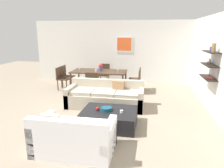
{
  "coord_description": "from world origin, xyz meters",
  "views": [
    {
      "loc": [
        1.29,
        -5.48,
        2.2
      ],
      "look_at": [
        0.23,
        0.2,
        0.75
      ],
      "focal_mm": 33.08,
      "sensor_mm": 36.0,
      "label": 1
    }
  ],
  "objects_px": {
    "decorative_bowl": "(106,109)",
    "apple_on_coffee_table": "(98,109)",
    "dining_chair_left_near": "(62,77)",
    "wine_glass_head": "(102,66)",
    "candle_jar": "(122,112)",
    "centerpiece_vase": "(101,67)",
    "dining_chair_right_near": "(136,80)",
    "wine_glass_left_near": "(79,68)",
    "sofa_beige": "(106,97)",
    "dining_chair_head": "(104,73)",
    "dining_chair_foot": "(93,83)",
    "coffee_table": "(109,118)",
    "dining_chair_right_far": "(137,77)",
    "dining_chair_left_far": "(66,75)",
    "wine_glass_right_near": "(118,69)",
    "loveseat_white": "(74,137)",
    "wine_glass_foot": "(96,70)",
    "dining_table": "(99,72)"
  },
  "relations": [
    {
      "from": "loveseat_white",
      "to": "dining_chair_left_near",
      "type": "height_order",
      "value": "dining_chair_left_near"
    },
    {
      "from": "dining_table",
      "to": "wine_glass_foot",
      "type": "bearing_deg",
      "value": -90.0
    },
    {
      "from": "dining_chair_left_far",
      "to": "wine_glass_foot",
      "type": "bearing_deg",
      "value": -24.97
    },
    {
      "from": "dining_chair_left_near",
      "to": "wine_glass_head",
      "type": "distance_m",
      "value": 1.65
    },
    {
      "from": "loveseat_white",
      "to": "dining_chair_left_far",
      "type": "distance_m",
      "value": 4.98
    },
    {
      "from": "loveseat_white",
      "to": "wine_glass_foot",
      "type": "height_order",
      "value": "wine_glass_foot"
    },
    {
      "from": "dining_chair_head",
      "to": "dining_chair_foot",
      "type": "relative_size",
      "value": 1.0
    },
    {
      "from": "dining_chair_left_near",
      "to": "wine_glass_right_near",
      "type": "height_order",
      "value": "wine_glass_right_near"
    },
    {
      "from": "dining_chair_left_far",
      "to": "sofa_beige",
      "type": "bearing_deg",
      "value": -44.12
    },
    {
      "from": "coffee_table",
      "to": "decorative_bowl",
      "type": "bearing_deg",
      "value": 173.18
    },
    {
      "from": "sofa_beige",
      "to": "dining_chair_foot",
      "type": "height_order",
      "value": "dining_chair_foot"
    },
    {
      "from": "dining_chair_head",
      "to": "dining_chair_foot",
      "type": "distance_m",
      "value": 1.83
    },
    {
      "from": "wine_glass_foot",
      "to": "wine_glass_head",
      "type": "xyz_separation_m",
      "value": [
        0.0,
        0.9,
        0.01
      ]
    },
    {
      "from": "coffee_table",
      "to": "dining_chair_head",
      "type": "bearing_deg",
      "value": 104.24
    },
    {
      "from": "sofa_beige",
      "to": "wine_glass_head",
      "type": "height_order",
      "value": "wine_glass_head"
    },
    {
      "from": "decorative_bowl",
      "to": "candle_jar",
      "type": "bearing_deg",
      "value": -12.34
    },
    {
      "from": "sofa_beige",
      "to": "dining_chair_foot",
      "type": "distance_m",
      "value": 1.13
    },
    {
      "from": "dining_table",
      "to": "dining_chair_foot",
      "type": "relative_size",
      "value": 2.38
    },
    {
      "from": "sofa_beige",
      "to": "dining_chair_left_near",
      "type": "xyz_separation_m",
      "value": [
        -2.11,
        1.58,
        0.21
      ]
    },
    {
      "from": "coffee_table",
      "to": "wine_glass_head",
      "type": "bearing_deg",
      "value": 106.03
    },
    {
      "from": "dining_chair_head",
      "to": "dining_chair_foot",
      "type": "bearing_deg",
      "value": -90.0
    },
    {
      "from": "decorative_bowl",
      "to": "wine_glass_right_near",
      "type": "xyz_separation_m",
      "value": [
        -0.19,
        2.96,
        0.44
      ]
    },
    {
      "from": "decorative_bowl",
      "to": "dining_chair_head",
      "type": "distance_m",
      "value": 4.11
    },
    {
      "from": "dining_chair_left_far",
      "to": "wine_glass_right_near",
      "type": "xyz_separation_m",
      "value": [
        2.21,
        -0.36,
        0.36
      ]
    },
    {
      "from": "dining_table",
      "to": "dining_chair_left_near",
      "type": "bearing_deg",
      "value": -171.06
    },
    {
      "from": "dining_chair_foot",
      "to": "wine_glass_left_near",
      "type": "relative_size",
      "value": 5.69
    },
    {
      "from": "coffee_table",
      "to": "apple_on_coffee_table",
      "type": "distance_m",
      "value": 0.36
    },
    {
      "from": "dining_chair_foot",
      "to": "wine_glass_head",
      "type": "xyz_separation_m",
      "value": [
        -0.0,
        1.36,
        0.36
      ]
    },
    {
      "from": "loveseat_white",
      "to": "dining_chair_right_far",
      "type": "bearing_deg",
      "value": 79.18
    },
    {
      "from": "centerpiece_vase",
      "to": "apple_on_coffee_table",
      "type": "bearing_deg",
      "value": -77.76
    },
    {
      "from": "wine_glass_right_near",
      "to": "apple_on_coffee_table",
      "type": "bearing_deg",
      "value": -90.27
    },
    {
      "from": "apple_on_coffee_table",
      "to": "dining_chair_foot",
      "type": "bearing_deg",
      "value": 108.58
    },
    {
      "from": "dining_chair_right_far",
      "to": "wine_glass_right_near",
      "type": "relative_size",
      "value": 5.34
    },
    {
      "from": "sofa_beige",
      "to": "centerpiece_vase",
      "type": "xyz_separation_m",
      "value": [
        -0.59,
        1.84,
        0.6
      ]
    },
    {
      "from": "dining_chair_right_near",
      "to": "decorative_bowl",
      "type": "bearing_deg",
      "value": -100.11
    },
    {
      "from": "dining_chair_right_far",
      "to": "dining_chair_head",
      "type": "distance_m",
      "value": 1.61
    },
    {
      "from": "dining_chair_right_near",
      "to": "wine_glass_left_near",
      "type": "xyz_separation_m",
      "value": [
        -2.21,
        0.1,
        0.35
      ]
    },
    {
      "from": "dining_chair_right_far",
      "to": "coffee_table",
      "type": "bearing_deg",
      "value": -97.52
    },
    {
      "from": "decorative_bowl",
      "to": "apple_on_coffee_table",
      "type": "height_order",
      "value": "apple_on_coffee_table"
    },
    {
      "from": "candle_jar",
      "to": "dining_chair_right_far",
      "type": "bearing_deg",
      "value": 87.86
    },
    {
      "from": "dining_chair_head",
      "to": "wine_glass_left_near",
      "type": "height_order",
      "value": "wine_glass_left_near"
    },
    {
      "from": "dining_chair_right_near",
      "to": "dining_chair_foot",
      "type": "height_order",
      "value": "same"
    },
    {
      "from": "decorative_bowl",
      "to": "candle_jar",
      "type": "relative_size",
      "value": 3.71
    },
    {
      "from": "coffee_table",
      "to": "dining_chair_right_far",
      "type": "distance_m",
      "value": 3.36
    },
    {
      "from": "wine_glass_foot",
      "to": "centerpiece_vase",
      "type": "distance_m",
      "value": 0.48
    },
    {
      "from": "candle_jar",
      "to": "wine_glass_foot",
      "type": "distance_m",
      "value": 3.06
    },
    {
      "from": "dining_chair_left_near",
      "to": "sofa_beige",
      "type": "bearing_deg",
      "value": -36.95
    },
    {
      "from": "wine_glass_foot",
      "to": "dining_table",
      "type": "bearing_deg",
      "value": 90.0
    },
    {
      "from": "candle_jar",
      "to": "dining_chair_foot",
      "type": "bearing_deg",
      "value": 120.55
    },
    {
      "from": "candle_jar",
      "to": "dining_chair_foot",
      "type": "relative_size",
      "value": 0.09
    }
  ]
}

